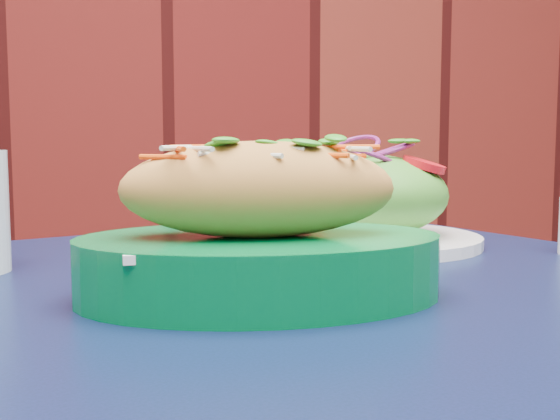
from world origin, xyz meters
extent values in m
cube|color=black|center=(0.31, 1.66, 0.73)|extent=(1.00, 1.00, 0.03)
cube|color=white|center=(0.29, 1.65, 0.79)|extent=(0.20, 0.12, 0.01)
ellipsoid|color=#D89044|center=(0.29, 1.65, 0.83)|extent=(0.21, 0.11, 0.07)
cylinder|color=white|center=(0.47, 1.85, 0.76)|extent=(0.23, 0.23, 0.01)
ellipsoid|color=#4C992D|center=(0.47, 1.85, 0.81)|extent=(0.16, 0.16, 0.09)
cylinder|color=red|center=(0.51, 1.82, 0.84)|extent=(0.05, 0.05, 0.01)
cylinder|color=red|center=(0.43, 1.89, 0.84)|extent=(0.05, 0.05, 0.01)
cylinder|color=red|center=(0.47, 1.90, 0.84)|extent=(0.05, 0.05, 0.01)
torus|color=#821C6B|center=(0.47, 1.85, 0.85)|extent=(0.06, 0.06, 0.01)
torus|color=#821C6B|center=(0.47, 1.85, 0.86)|extent=(0.06, 0.06, 0.01)
torus|color=#821C6B|center=(0.47, 1.85, 0.86)|extent=(0.06, 0.06, 0.01)
camera|label=1|loc=(0.16, 1.15, 0.87)|focal=45.00mm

